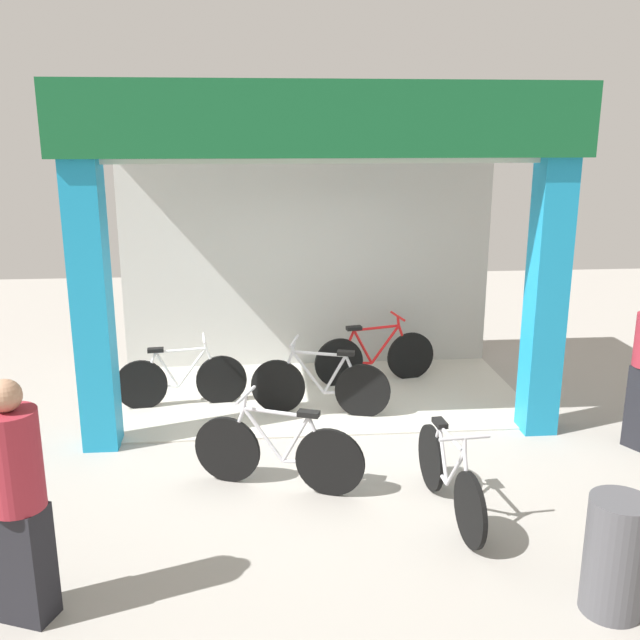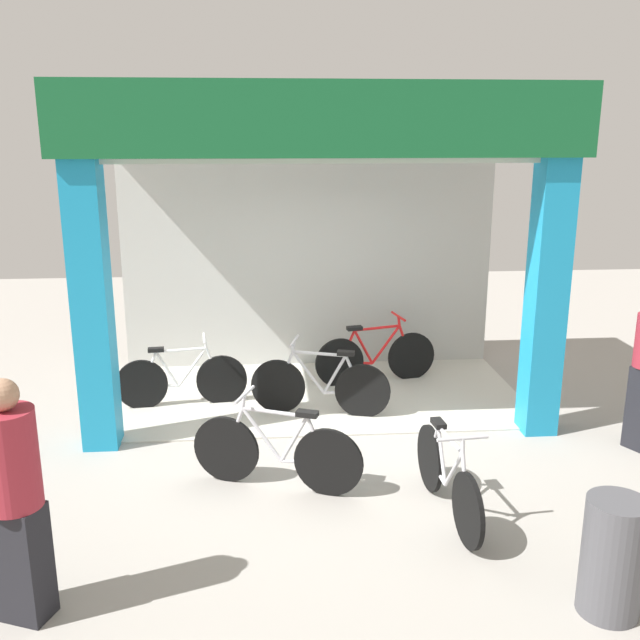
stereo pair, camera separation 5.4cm
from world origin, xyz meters
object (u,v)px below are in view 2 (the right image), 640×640
bicycle_inside_1 (375,357)px  bicycle_inside_2 (320,386)px  trash_bin (613,557)px  pedestrian_0 (15,498)px  bicycle_parked_1 (277,452)px  bicycle_inside_0 (182,379)px  bicycle_parked_0 (447,478)px

bicycle_inside_1 → bicycle_inside_2: bicycle_inside_1 is taller
trash_bin → pedestrian_0: bearing=176.0°
bicycle_parked_1 → trash_bin: (2.24, -1.95, 0.06)m
pedestrian_0 → bicycle_parked_1: bearing=43.7°
bicycle_inside_0 → pedestrian_0: bearing=-99.7°
bicycle_inside_1 → pedestrian_0: bearing=-125.1°
bicycle_parked_0 → bicycle_parked_1: bearing=157.7°
bicycle_inside_0 → bicycle_parked_0: size_ratio=1.00×
bicycle_inside_0 → trash_bin: bearing=-50.6°
bicycle_parked_0 → bicycle_inside_0: bearing=133.2°
bicycle_parked_0 → bicycle_parked_1: 1.56m
bicycle_inside_1 → bicycle_inside_2: bearing=-128.3°
bicycle_parked_1 → bicycle_inside_1: bearing=63.8°
bicycle_inside_1 → bicycle_inside_0: bearing=-165.6°
bicycle_inside_0 → bicycle_parked_1: bearing=-62.6°
bicycle_inside_1 → trash_bin: (0.89, -4.69, 0.06)m
bicycle_inside_1 → bicycle_parked_1: size_ratio=1.04×
bicycle_inside_0 → bicycle_inside_1: 2.53m
bicycle_parked_1 → pedestrian_0: bearing=-136.3°
bicycle_inside_1 → trash_bin: bearing=-79.3°
bicycle_inside_0 → pedestrian_0: (-0.65, -3.79, 0.55)m
bicycle_inside_0 → bicycle_parked_0: bearing=-46.8°
bicycle_parked_0 → trash_bin: size_ratio=1.84×
bicycle_inside_1 → bicycle_parked_1: (-1.35, -2.74, -0.00)m
bicycle_inside_0 → bicycle_parked_1: bicycle_parked_1 is taller
bicycle_inside_1 → bicycle_parked_0: bearing=-88.3°
pedestrian_0 → bicycle_inside_1: bearing=54.9°
bicycle_parked_1 → trash_bin: 2.97m
bicycle_inside_2 → pedestrian_0: 4.12m
bicycle_inside_1 → pedestrian_0: size_ratio=0.94×
bicycle_inside_2 → trash_bin: bearing=-65.2°
bicycle_parked_1 → pedestrian_0: pedestrian_0 is taller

